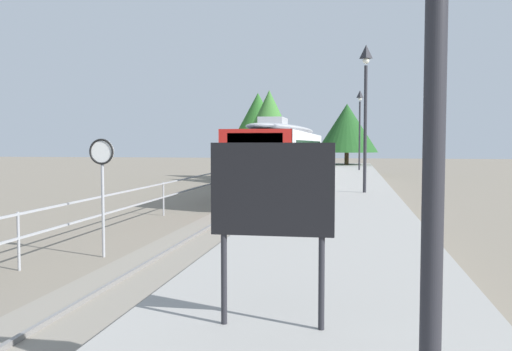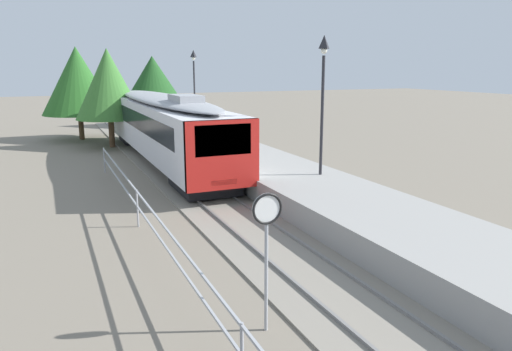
# 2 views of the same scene
# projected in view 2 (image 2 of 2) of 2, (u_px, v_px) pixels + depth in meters

# --- Properties ---
(ground_plane) EXTENTS (160.00, 160.00, 0.00)m
(ground_plane) POSITION_uv_depth(u_px,v_px,m) (142.00, 217.00, 16.71)
(ground_plane) COLOR slate
(track_rails) EXTENTS (3.20, 60.00, 0.14)m
(track_rails) POSITION_uv_depth(u_px,v_px,m) (224.00, 206.00, 17.88)
(track_rails) COLOR gray
(track_rails) RESTS_ON ground
(commuter_train) EXTENTS (2.82, 19.34, 3.74)m
(commuter_train) POSITION_uv_depth(u_px,v_px,m) (163.00, 123.00, 25.88)
(commuter_train) COLOR silver
(commuter_train) RESTS_ON track_rails
(station_platform) EXTENTS (3.90, 60.00, 0.90)m
(station_platform) POSITION_uv_depth(u_px,v_px,m) (301.00, 187.00, 19.06)
(station_platform) COLOR #999691
(station_platform) RESTS_ON ground
(platform_lamp_mid_platform) EXTENTS (0.34, 0.34, 5.35)m
(platform_lamp_mid_platform) POSITION_uv_depth(u_px,v_px,m) (323.00, 79.00, 18.41)
(platform_lamp_mid_platform) COLOR #232328
(platform_lamp_mid_platform) RESTS_ON station_platform
(platform_lamp_far_end) EXTENTS (0.34, 0.34, 5.35)m
(platform_lamp_far_end) POSITION_uv_depth(u_px,v_px,m) (194.00, 74.00, 33.83)
(platform_lamp_far_end) COLOR #232328
(platform_lamp_far_end) RESTS_ON station_platform
(speed_limit_sign) EXTENTS (0.61, 0.10, 2.81)m
(speed_limit_sign) POSITION_uv_depth(u_px,v_px,m) (267.00, 228.00, 9.05)
(speed_limit_sign) COLOR #9EA0A5
(speed_limit_sign) RESTS_ON ground
(carpark_fence) EXTENTS (0.06, 36.06, 1.25)m
(carpark_fence) POSITION_uv_depth(u_px,v_px,m) (242.00, 343.00, 7.46)
(carpark_fence) COLOR #9EA0A5
(carpark_fence) RESTS_ON ground
(tree_behind_carpark) EXTENTS (4.28, 4.28, 6.26)m
(tree_behind_carpark) POSITION_uv_depth(u_px,v_px,m) (108.00, 84.00, 30.55)
(tree_behind_carpark) COLOR brown
(tree_behind_carpark) RESTS_ON ground
(tree_behind_station_far) EXTENTS (5.22, 5.22, 6.04)m
(tree_behind_station_far) POSITION_uv_depth(u_px,v_px,m) (153.00, 80.00, 41.99)
(tree_behind_station_far) COLOR brown
(tree_behind_station_far) RESTS_ON ground
(tree_distant_left) EXTENTS (5.07, 5.07, 6.50)m
(tree_distant_left) POSITION_uv_depth(u_px,v_px,m) (78.00, 81.00, 33.90)
(tree_distant_left) COLOR brown
(tree_distant_left) RESTS_ON ground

